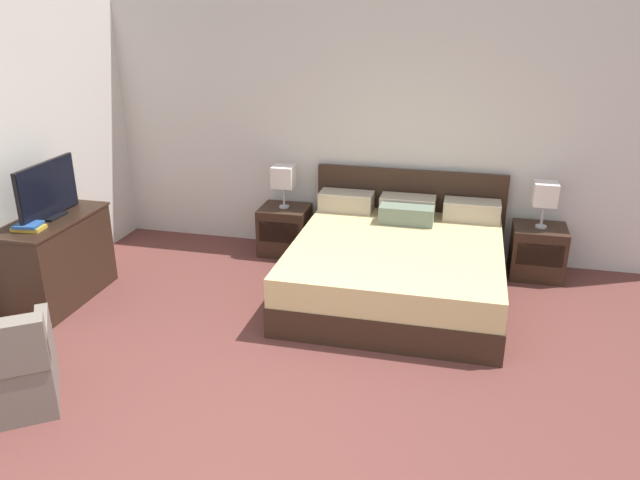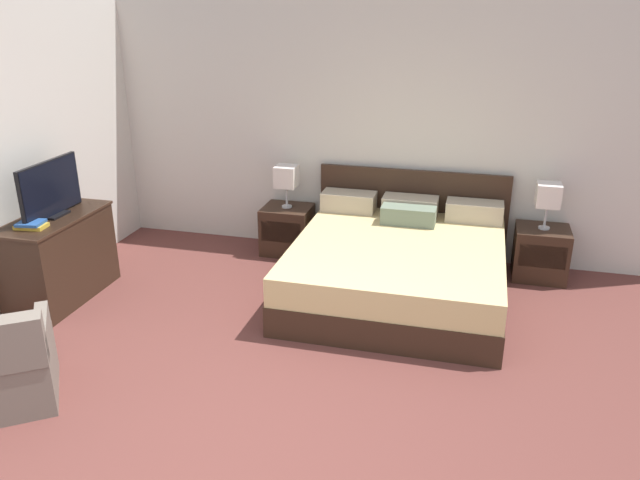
{
  "view_description": "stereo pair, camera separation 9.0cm",
  "coord_description": "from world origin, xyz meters",
  "px_view_note": "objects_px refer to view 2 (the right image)",
  "views": [
    {
      "loc": [
        1.14,
        -2.72,
        2.69
      ],
      "look_at": [
        -0.02,
        2.09,
        0.75
      ],
      "focal_mm": 35.0,
      "sensor_mm": 36.0,
      "label": 1
    },
    {
      "loc": [
        1.23,
        -2.7,
        2.69
      ],
      "look_at": [
        -0.02,
        2.09,
        0.75
      ],
      "focal_mm": 35.0,
      "sensor_mm": 36.0,
      "label": 2
    }
  ],
  "objects_px": {
    "book_red_cover": "(31,226)",
    "armchair_by_window": "(0,368)",
    "table_lamp_right": "(548,196)",
    "book_blue_cover": "(31,223)",
    "bed": "(398,265)",
    "nightstand_right": "(540,253)",
    "nightstand_left": "(287,230)",
    "tv": "(50,190)",
    "table_lamp_left": "(286,177)",
    "dresser": "(59,257)"
  },
  "relations": [
    {
      "from": "dresser",
      "to": "book_blue_cover",
      "type": "relative_size",
      "value": 5.52
    },
    {
      "from": "table_lamp_left",
      "to": "armchair_by_window",
      "type": "distance_m",
      "value": 3.42
    },
    {
      "from": "nightstand_left",
      "to": "table_lamp_left",
      "type": "xyz_separation_m",
      "value": [
        -0.0,
        0.0,
        0.61
      ]
    },
    {
      "from": "table_lamp_right",
      "to": "book_blue_cover",
      "type": "height_order",
      "value": "table_lamp_right"
    },
    {
      "from": "table_lamp_left",
      "to": "book_red_cover",
      "type": "distance_m",
      "value": 2.58
    },
    {
      "from": "bed",
      "to": "book_red_cover",
      "type": "height_order",
      "value": "bed"
    },
    {
      "from": "nightstand_left",
      "to": "bed",
      "type": "bearing_deg",
      "value": -29.17
    },
    {
      "from": "nightstand_left",
      "to": "dresser",
      "type": "distance_m",
      "value": 2.38
    },
    {
      "from": "tv",
      "to": "book_red_cover",
      "type": "xyz_separation_m",
      "value": [
        0.01,
        -0.33,
        -0.23
      ]
    },
    {
      "from": "nightstand_left",
      "to": "nightstand_right",
      "type": "xyz_separation_m",
      "value": [
        2.69,
        0.0,
        0.0
      ]
    },
    {
      "from": "nightstand_left",
      "to": "book_blue_cover",
      "type": "relative_size",
      "value": 2.59
    },
    {
      "from": "armchair_by_window",
      "to": "table_lamp_right",
      "type": "bearing_deg",
      "value": 40.19
    },
    {
      "from": "book_blue_cover",
      "to": "armchair_by_window",
      "type": "xyz_separation_m",
      "value": [
        0.62,
        -1.25,
        -0.58
      ]
    },
    {
      "from": "table_lamp_left",
      "to": "book_blue_cover",
      "type": "relative_size",
      "value": 2.28
    },
    {
      "from": "nightstand_left",
      "to": "nightstand_right",
      "type": "relative_size",
      "value": 1.0
    },
    {
      "from": "bed",
      "to": "book_red_cover",
      "type": "xyz_separation_m",
      "value": [
        -3.05,
        -1.18,
        0.54
      ]
    },
    {
      "from": "book_blue_cover",
      "to": "bed",
      "type": "bearing_deg",
      "value": 21.19
    },
    {
      "from": "table_lamp_right",
      "to": "book_red_cover",
      "type": "height_order",
      "value": "table_lamp_right"
    },
    {
      "from": "bed",
      "to": "book_blue_cover",
      "type": "height_order",
      "value": "bed"
    },
    {
      "from": "nightstand_left",
      "to": "tv",
      "type": "xyz_separation_m",
      "value": [
        -1.72,
        -1.6,
        0.8
      ]
    },
    {
      "from": "tv",
      "to": "table_lamp_right",
      "type": "bearing_deg",
      "value": 19.97
    },
    {
      "from": "nightstand_right",
      "to": "armchair_by_window",
      "type": "xyz_separation_m",
      "value": [
        -3.77,
        -3.19,
        0.02
      ]
    },
    {
      "from": "nightstand_left",
      "to": "book_red_cover",
      "type": "distance_m",
      "value": 2.64
    },
    {
      "from": "table_lamp_left",
      "to": "table_lamp_right",
      "type": "height_order",
      "value": "same"
    },
    {
      "from": "nightstand_left",
      "to": "tv",
      "type": "height_order",
      "value": "tv"
    },
    {
      "from": "armchair_by_window",
      "to": "tv",
      "type": "bearing_deg",
      "value": 111.74
    },
    {
      "from": "nightstand_right",
      "to": "armchair_by_window",
      "type": "relative_size",
      "value": 0.55
    },
    {
      "from": "nightstand_left",
      "to": "table_lamp_left",
      "type": "relative_size",
      "value": 1.13
    },
    {
      "from": "nightstand_left",
      "to": "dresser",
      "type": "bearing_deg",
      "value": -136.59
    },
    {
      "from": "book_blue_cover",
      "to": "table_lamp_right",
      "type": "bearing_deg",
      "value": 23.76
    },
    {
      "from": "book_red_cover",
      "to": "armchair_by_window",
      "type": "height_order",
      "value": "book_red_cover"
    },
    {
      "from": "table_lamp_right",
      "to": "book_blue_cover",
      "type": "bearing_deg",
      "value": -156.24
    },
    {
      "from": "bed",
      "to": "tv",
      "type": "height_order",
      "value": "tv"
    },
    {
      "from": "nightstand_left",
      "to": "armchair_by_window",
      "type": "distance_m",
      "value": 3.37
    },
    {
      "from": "tv",
      "to": "bed",
      "type": "bearing_deg",
      "value": 15.51
    },
    {
      "from": "book_red_cover",
      "to": "armchair_by_window",
      "type": "relative_size",
      "value": 0.27
    },
    {
      "from": "table_lamp_left",
      "to": "nightstand_left",
      "type": "bearing_deg",
      "value": -90.0
    },
    {
      "from": "dresser",
      "to": "nightstand_left",
      "type": "bearing_deg",
      "value": 43.41
    },
    {
      "from": "dresser",
      "to": "nightstand_right",
      "type": "bearing_deg",
      "value": 20.28
    },
    {
      "from": "table_lamp_left",
      "to": "tv",
      "type": "xyz_separation_m",
      "value": [
        -1.72,
        -1.6,
        0.19
      ]
    },
    {
      "from": "nightstand_right",
      "to": "armchair_by_window",
      "type": "distance_m",
      "value": 4.94
    },
    {
      "from": "nightstand_left",
      "to": "table_lamp_right",
      "type": "bearing_deg",
      "value": 0.03
    },
    {
      "from": "table_lamp_right",
      "to": "tv",
      "type": "xyz_separation_m",
      "value": [
        -4.41,
        -1.6,
        0.19
      ]
    },
    {
      "from": "nightstand_left",
      "to": "table_lamp_left",
      "type": "bearing_deg",
      "value": 90.0
    },
    {
      "from": "nightstand_left",
      "to": "book_red_cover",
      "type": "height_order",
      "value": "book_red_cover"
    },
    {
      "from": "nightstand_right",
      "to": "book_red_cover",
      "type": "distance_m",
      "value": 4.83
    },
    {
      "from": "nightstand_left",
      "to": "book_blue_cover",
      "type": "height_order",
      "value": "book_blue_cover"
    },
    {
      "from": "book_blue_cover",
      "to": "nightstand_left",
      "type": "bearing_deg",
      "value": 48.56
    },
    {
      "from": "table_lamp_right",
      "to": "book_red_cover",
      "type": "bearing_deg",
      "value": -156.24
    },
    {
      "from": "bed",
      "to": "table_lamp_left",
      "type": "relative_size",
      "value": 4.57
    }
  ]
}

